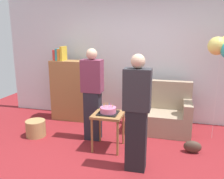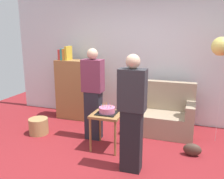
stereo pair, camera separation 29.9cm
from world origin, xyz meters
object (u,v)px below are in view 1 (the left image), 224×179
(birthday_cake, at_px, (108,111))
(person_holding_cake, at_px, (137,113))
(couch, at_px, (162,114))
(person_blowing_candles, at_px, (92,94))
(bookshelf, at_px, (70,89))
(handbag, at_px, (192,147))
(side_table, at_px, (108,119))
(wicker_basket, at_px, (36,128))

(birthday_cake, xyz_separation_m, person_holding_cake, (0.54, -0.51, 0.18))
(couch, bearing_deg, person_blowing_candles, -149.17)
(bookshelf, relative_size, birthday_cake, 4.99)
(person_holding_cake, bearing_deg, handbag, -130.75)
(handbag, bearing_deg, bookshelf, 159.25)
(birthday_cake, relative_size, handbag, 1.14)
(couch, height_order, side_table, couch)
(bookshelf, bearing_deg, person_blowing_candles, -46.66)
(side_table, xyz_separation_m, wicker_basket, (-1.43, 0.12, -0.36))
(bookshelf, relative_size, handbag, 5.71)
(person_blowing_candles, relative_size, handbag, 5.82)
(couch, bearing_deg, handbag, -55.59)
(birthday_cake, xyz_separation_m, handbag, (1.36, 0.19, -0.56))
(birthday_cake, bearing_deg, side_table, -19.55)
(person_blowing_candles, height_order, wicker_basket, person_blowing_candles)
(birthday_cake, distance_m, wicker_basket, 1.52)
(couch, distance_m, side_table, 1.29)
(couch, distance_m, wicker_basket, 2.41)
(side_table, bearing_deg, wicker_basket, 175.31)
(person_blowing_candles, bearing_deg, bookshelf, 132.65)
(bookshelf, xyz_separation_m, wicker_basket, (-0.26, -1.03, -0.52))
(person_holding_cake, bearing_deg, side_table, -34.73)
(birthday_cake, xyz_separation_m, person_blowing_candles, (-0.36, 0.28, 0.18))
(bookshelf, relative_size, wicker_basket, 4.44)
(side_table, distance_m, wicker_basket, 1.48)
(person_holding_cake, bearing_deg, bookshelf, -35.41)
(person_blowing_candles, bearing_deg, birthday_cake, -38.63)
(birthday_cake, height_order, handbag, birthday_cake)
(person_blowing_candles, relative_size, wicker_basket, 4.53)
(couch, xyz_separation_m, side_table, (-0.81, -0.98, 0.17))
(bookshelf, xyz_separation_m, handbag, (2.53, -0.96, -0.57))
(bookshelf, distance_m, wicker_basket, 1.18)
(couch, height_order, birthday_cake, couch)
(birthday_cake, height_order, person_holding_cake, person_holding_cake)
(couch, relative_size, handbag, 3.93)
(wicker_basket, height_order, handbag, wicker_basket)
(bookshelf, distance_m, side_table, 1.65)
(bookshelf, height_order, wicker_basket, bookshelf)
(couch, distance_m, bookshelf, 2.02)
(side_table, relative_size, handbag, 2.17)
(person_blowing_candles, distance_m, wicker_basket, 1.28)
(wicker_basket, bearing_deg, person_holding_cake, -17.66)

